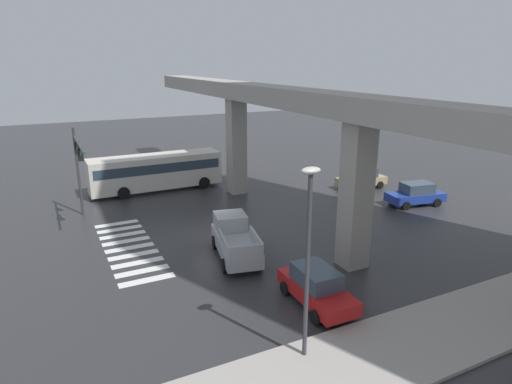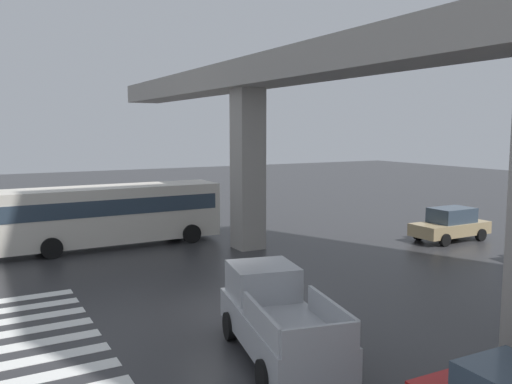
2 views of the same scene
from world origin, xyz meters
TOP-DOWN VIEW (x-y plane):
  - ground_plane at (0.00, 0.00)m, footprint 120.00×120.00m
  - crosswalk_stripes at (-0.00, -5.30)m, footprint 9.35×2.80m
  - elevated_overpass at (0.00, 4.93)m, footprint 48.41×2.29m
  - pickup_truck at (3.68, -0.20)m, footprint 5.38×2.91m
  - city_bus at (-11.16, -0.83)m, footprint 2.88×10.82m
  - sedan_tan at (-4.00, 15.03)m, footprint 1.98×4.31m

SIDE VIEW (x-z plane):
  - ground_plane at x=0.00m, z-range 0.00..0.00m
  - crosswalk_stripes at x=0.00m, z-range 0.00..0.01m
  - sedan_tan at x=-4.00m, z-range -0.01..1.71m
  - pickup_truck at x=3.68m, z-range -0.05..2.03m
  - city_bus at x=-11.16m, z-range 0.23..3.22m
  - elevated_overpass at x=0.00m, z-range 3.13..12.05m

